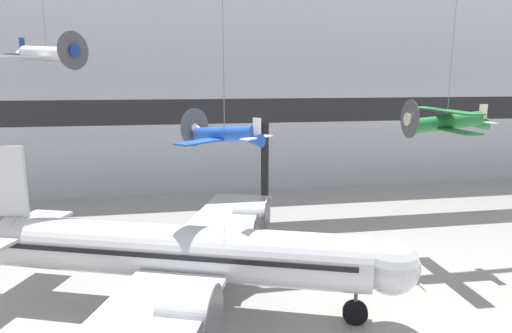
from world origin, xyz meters
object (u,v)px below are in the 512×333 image
at_px(suspended_plane_blue_trainer, 224,134).
at_px(airliner_silver_main, 176,253).
at_px(suspended_plane_white_twin, 47,54).
at_px(suspended_plane_green_biplane, 446,121).

bearing_deg(suspended_plane_blue_trainer, airliner_silver_main, 82.72).
xyz_separation_m(airliner_silver_main, suspended_plane_white_twin, (-9.65, 15.73, 11.20)).
height_order(suspended_plane_white_twin, suspended_plane_blue_trainer, suspended_plane_white_twin).
xyz_separation_m(airliner_silver_main, suspended_plane_green_biplane, (17.68, 3.30, 6.55)).
xyz_separation_m(airliner_silver_main, suspended_plane_blue_trainer, (2.93, 2.03, 6.18)).
height_order(airliner_silver_main, suspended_plane_blue_trainer, suspended_plane_blue_trainer).
relative_size(suspended_plane_white_twin, suspended_plane_blue_trainer, 0.69).
height_order(suspended_plane_blue_trainer, suspended_plane_green_biplane, suspended_plane_green_biplane).
relative_size(suspended_plane_blue_trainer, suspended_plane_green_biplane, 1.02).
bearing_deg(suspended_plane_blue_trainer, suspended_plane_white_twin, 0.64).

